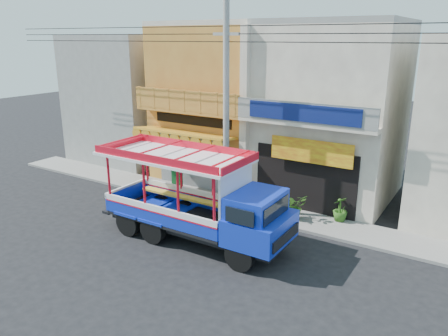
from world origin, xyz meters
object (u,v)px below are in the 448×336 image
object	(u,v)px
green_sign	(177,181)
potted_plant_c	(340,209)
utility_pole	(229,99)
potted_plant_a	(295,206)
songthaew_truck	(207,202)

from	to	relation	value
green_sign	potted_plant_c	bearing A→B (deg)	2.80
utility_pole	potted_plant_a	size ratio (longest dim) A/B	25.96
utility_pole	potted_plant_c	bearing A→B (deg)	16.63
green_sign	potted_plant_c	size ratio (longest dim) A/B	0.91
utility_pole	songthaew_truck	size ratio (longest dim) A/B	3.70
utility_pole	potted_plant_a	distance (m)	5.27
utility_pole	potted_plant_c	distance (m)	6.50
utility_pole	potted_plant_a	world-z (taller)	utility_pole
green_sign	potted_plant_a	size ratio (longest dim) A/B	0.88
green_sign	potted_plant_a	bearing A→B (deg)	-3.32
green_sign	potted_plant_c	world-z (taller)	potted_plant_c
potted_plant_c	green_sign	bearing A→B (deg)	-60.79
potted_plant_a	potted_plant_c	distance (m)	1.88
songthaew_truck	potted_plant_a	size ratio (longest dim) A/B	7.02
songthaew_truck	green_sign	xyz separation A→B (m)	(-4.65, 4.14, -1.18)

